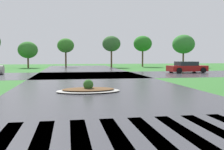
# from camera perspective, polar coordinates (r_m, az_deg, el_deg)

# --- Properties ---
(asphalt_roadway) EXTENTS (10.77, 80.00, 0.01)m
(asphalt_roadway) POSITION_cam_1_polar(r_m,az_deg,el_deg) (12.68, -0.16, -4.71)
(asphalt_roadway) COLOR #35353A
(asphalt_roadway) RESTS_ON ground
(asphalt_cross_road) EXTENTS (90.00, 9.69, 0.01)m
(asphalt_cross_road) POSITION_cam_1_polar(r_m,az_deg,el_deg) (26.83, -5.21, 0.01)
(asphalt_cross_road) COLOR #35353A
(asphalt_cross_road) RESTS_ON ground
(crosswalk_stripes) EXTENTS (7.65, 3.28, 0.01)m
(crosswalk_stripes) POSITION_cam_1_polar(r_m,az_deg,el_deg) (6.95, 8.23, -12.31)
(crosswalk_stripes) COLOR white
(crosswalk_stripes) RESTS_ON ground
(median_island) EXTENTS (3.49, 2.09, 0.68)m
(median_island) POSITION_cam_1_polar(r_m,az_deg,el_deg) (14.35, -5.20, -3.18)
(median_island) COLOR #9E9B93
(median_island) RESTS_ON ground
(car_dark_suv) EXTENTS (4.67, 2.44, 1.30)m
(car_dark_suv) POSITION_cam_1_polar(r_m,az_deg,el_deg) (31.71, 16.08, 1.63)
(car_dark_suv) COLOR maroon
(car_dark_suv) RESTS_ON ground
(background_treeline) EXTENTS (36.74, 6.29, 6.03)m
(background_treeline) POSITION_cam_1_polar(r_m,az_deg,el_deg) (44.18, -6.67, 6.72)
(background_treeline) COLOR #4C3823
(background_treeline) RESTS_ON ground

